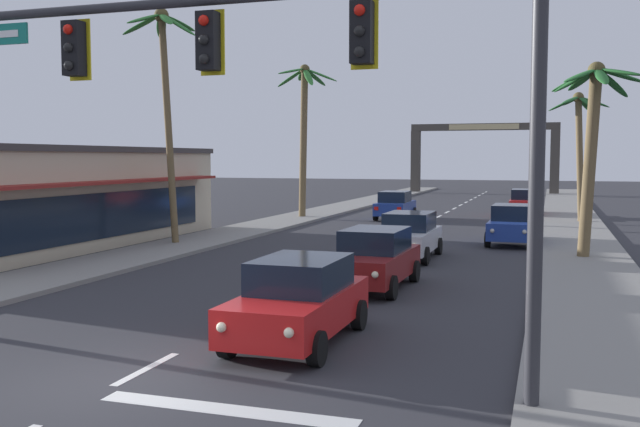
{
  "coord_description": "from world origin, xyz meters",
  "views": [
    {
      "loc": [
        6.63,
        -9.8,
        3.67
      ],
      "look_at": [
        0.84,
        8.0,
        2.2
      ],
      "focal_mm": 39.97,
      "sensor_mm": 36.0,
      "label": 1
    }
  ],
  "objects_px": {
    "sedan_third_in_queue": "(374,258)",
    "town_gateway_arch": "(483,149)",
    "traffic_signal_mast": "(305,73)",
    "palm_left_third": "(304,118)",
    "sedan_oncoming_far": "(395,205)",
    "sedan_parked_nearest_kerb": "(525,202)",
    "sedan_fifth_in_queue": "(409,235)",
    "storefront_strip_left": "(29,196)",
    "palm_right_second": "(593,124)",
    "palm_right_third": "(579,133)",
    "sedan_lead_at_stop_bar": "(299,300)",
    "sedan_parked_mid_kerb": "(512,224)",
    "palm_left_second": "(165,75)"
  },
  "relations": [
    {
      "from": "sedan_fifth_in_queue",
      "to": "palm_right_second",
      "type": "relative_size",
      "value": 0.63
    },
    {
      "from": "sedan_lead_at_stop_bar",
      "to": "town_gateway_arch",
      "type": "height_order",
      "value": "town_gateway_arch"
    },
    {
      "from": "sedan_parked_nearest_kerb",
      "to": "town_gateway_arch",
      "type": "distance_m",
      "value": 28.25
    },
    {
      "from": "storefront_strip_left",
      "to": "town_gateway_arch",
      "type": "height_order",
      "value": "town_gateway_arch"
    },
    {
      "from": "sedan_oncoming_far",
      "to": "storefront_strip_left",
      "type": "relative_size",
      "value": 0.24
    },
    {
      "from": "sedan_lead_at_stop_bar",
      "to": "town_gateway_arch",
      "type": "distance_m",
      "value": 61.36
    },
    {
      "from": "sedan_lead_at_stop_bar",
      "to": "palm_left_second",
      "type": "xyz_separation_m",
      "value": [
        -10.55,
        13.13,
        6.24
      ]
    },
    {
      "from": "sedan_parked_mid_kerb",
      "to": "palm_left_second",
      "type": "bearing_deg",
      "value": -160.32
    },
    {
      "from": "town_gateway_arch",
      "to": "palm_right_second",
      "type": "bearing_deg",
      "value": -80.41
    },
    {
      "from": "traffic_signal_mast",
      "to": "storefront_strip_left",
      "type": "xyz_separation_m",
      "value": [
        -16.91,
        13.83,
        -2.89
      ]
    },
    {
      "from": "palm_left_second",
      "to": "palm_right_second",
      "type": "distance_m",
      "value": 16.78
    },
    {
      "from": "palm_right_third",
      "to": "sedan_oncoming_far",
      "type": "bearing_deg",
      "value": -177.42
    },
    {
      "from": "sedan_third_in_queue",
      "to": "sedan_fifth_in_queue",
      "type": "height_order",
      "value": "same"
    },
    {
      "from": "sedan_lead_at_stop_bar",
      "to": "town_gateway_arch",
      "type": "xyz_separation_m",
      "value": [
        -1.92,
        61.22,
        3.75
      ]
    },
    {
      "from": "sedan_fifth_in_queue",
      "to": "palm_left_second",
      "type": "bearing_deg",
      "value": 176.01
    },
    {
      "from": "sedan_lead_at_stop_bar",
      "to": "palm_left_third",
      "type": "xyz_separation_m",
      "value": [
        -9.46,
        27.35,
        5.2
      ]
    },
    {
      "from": "sedan_lead_at_stop_bar",
      "to": "sedan_parked_nearest_kerb",
      "type": "relative_size",
      "value": 1.0
    },
    {
      "from": "sedan_third_in_queue",
      "to": "sedan_fifth_in_queue",
      "type": "relative_size",
      "value": 1.01
    },
    {
      "from": "town_gateway_arch",
      "to": "sedan_lead_at_stop_bar",
      "type": "bearing_deg",
      "value": -88.2
    },
    {
      "from": "palm_left_second",
      "to": "palm_left_third",
      "type": "xyz_separation_m",
      "value": [
        1.09,
        14.22,
        -1.04
      ]
    },
    {
      "from": "storefront_strip_left",
      "to": "palm_left_third",
      "type": "bearing_deg",
      "value": 68.58
    },
    {
      "from": "palm_right_third",
      "to": "sedan_lead_at_stop_bar",
      "type": "bearing_deg",
      "value": -101.92
    },
    {
      "from": "sedan_oncoming_far",
      "to": "palm_left_third",
      "type": "height_order",
      "value": "palm_left_third"
    },
    {
      "from": "sedan_fifth_in_queue",
      "to": "storefront_strip_left",
      "type": "xyz_separation_m",
      "value": [
        -15.66,
        -1.31,
        1.22
      ]
    },
    {
      "from": "sedan_parked_nearest_kerb",
      "to": "storefront_strip_left",
      "type": "bearing_deg",
      "value": -130.05
    },
    {
      "from": "town_gateway_arch",
      "to": "palm_left_second",
      "type": "bearing_deg",
      "value": -100.17
    },
    {
      "from": "palm_right_second",
      "to": "town_gateway_arch",
      "type": "xyz_separation_m",
      "value": [
        -7.99,
        47.29,
        -0.25
      ]
    },
    {
      "from": "palm_right_second",
      "to": "palm_right_third",
      "type": "distance_m",
      "value": 15.1
    },
    {
      "from": "sedan_fifth_in_queue",
      "to": "sedan_parked_mid_kerb",
      "type": "xyz_separation_m",
      "value": [
        3.35,
        5.63,
        0.0
      ]
    },
    {
      "from": "sedan_lead_at_stop_bar",
      "to": "sedan_fifth_in_queue",
      "type": "distance_m",
      "value": 12.41
    },
    {
      "from": "sedan_lead_at_stop_bar",
      "to": "sedan_third_in_queue",
      "type": "height_order",
      "value": "same"
    },
    {
      "from": "sedan_parked_mid_kerb",
      "to": "storefront_strip_left",
      "type": "xyz_separation_m",
      "value": [
        -19.01,
        -6.94,
        1.22
      ]
    },
    {
      "from": "palm_right_third",
      "to": "storefront_strip_left",
      "type": "height_order",
      "value": "palm_right_third"
    },
    {
      "from": "sedan_fifth_in_queue",
      "to": "palm_right_second",
      "type": "xyz_separation_m",
      "value": [
        6.24,
        1.52,
        4.0
      ]
    },
    {
      "from": "traffic_signal_mast",
      "to": "palm_left_third",
      "type": "relative_size",
      "value": 1.13
    },
    {
      "from": "traffic_signal_mast",
      "to": "sedan_parked_mid_kerb",
      "type": "relative_size",
      "value": 2.32
    },
    {
      "from": "sedan_oncoming_far",
      "to": "sedan_parked_nearest_kerb",
      "type": "distance_m",
      "value": 8.89
    },
    {
      "from": "sedan_oncoming_far",
      "to": "town_gateway_arch",
      "type": "relative_size",
      "value": 0.3
    },
    {
      "from": "sedan_third_in_queue",
      "to": "sedan_parked_mid_kerb",
      "type": "bearing_deg",
      "value": 75.11
    },
    {
      "from": "sedan_third_in_queue",
      "to": "town_gateway_arch",
      "type": "bearing_deg",
      "value": 92.03
    },
    {
      "from": "sedan_parked_nearest_kerb",
      "to": "sedan_parked_mid_kerb",
      "type": "bearing_deg",
      "value": -89.92
    },
    {
      "from": "sedan_parked_nearest_kerb",
      "to": "sedan_parked_mid_kerb",
      "type": "distance_m",
      "value": 15.64
    },
    {
      "from": "palm_left_second",
      "to": "palm_right_second",
      "type": "height_order",
      "value": "palm_left_second"
    },
    {
      "from": "sedan_parked_mid_kerb",
      "to": "sedan_parked_nearest_kerb",
      "type": "bearing_deg",
      "value": 90.08
    },
    {
      "from": "town_gateway_arch",
      "to": "storefront_strip_left",
      "type": "bearing_deg",
      "value": -105.51
    },
    {
      "from": "traffic_signal_mast",
      "to": "palm_left_second",
      "type": "bearing_deg",
      "value": 126.26
    },
    {
      "from": "traffic_signal_mast",
      "to": "sedan_third_in_queue",
      "type": "relative_size",
      "value": 2.31
    },
    {
      "from": "palm_left_second",
      "to": "palm_right_third",
      "type": "xyz_separation_m",
      "value": [
        16.68,
        15.89,
        -2.04
      ]
    },
    {
      "from": "sedan_third_in_queue",
      "to": "palm_left_second",
      "type": "distance_m",
      "value": 14.1
    },
    {
      "from": "sedan_parked_nearest_kerb",
      "to": "traffic_signal_mast",
      "type": "bearing_deg",
      "value": -93.26
    }
  ]
}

